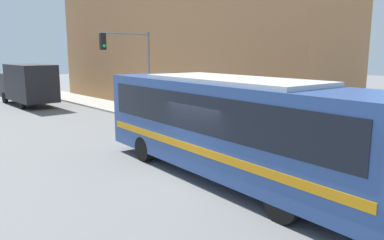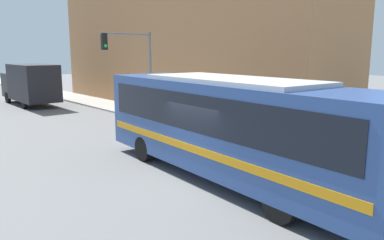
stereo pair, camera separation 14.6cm
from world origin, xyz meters
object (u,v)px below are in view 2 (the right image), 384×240
Objects in this scene: city_bus at (230,122)px; fire_hydrant at (216,124)px; traffic_light_pole at (134,59)px; delivery_truck at (30,83)px; parking_meter at (184,110)px.

city_bus reaches higher than fire_hydrant.
traffic_light_pole is at bearing 76.73° from city_bus.
delivery_truck is at bearing 103.00° from traffic_light_pole.
delivery_truck is 11.47m from traffic_light_pole.
city_bus is at bearing -130.65° from fire_hydrant.
fire_hydrant is at bearing -78.22° from delivery_truck.
fire_hydrant is 6.78m from traffic_light_pole.
fire_hydrant is at bearing 53.01° from city_bus.
parking_meter is at bearing -76.23° from delivery_truck.
delivery_truck is 17.36m from fire_hydrant.
fire_hydrant is 0.66× the size of parking_meter.
city_bus is 2.22× the size of traffic_light_pole.
fire_hydrant is 2.56m from parking_meter.
delivery_truck is 5.94× the size of parking_meter.
traffic_light_pole is 4.46m from parking_meter.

